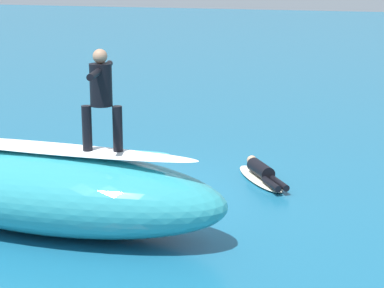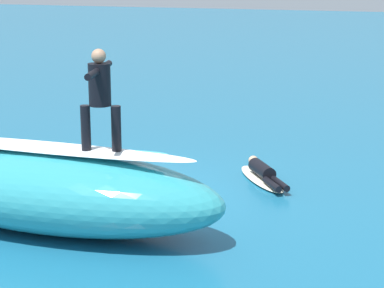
{
  "view_description": "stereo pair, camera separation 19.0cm",
  "coord_description": "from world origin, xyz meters",
  "px_view_note": "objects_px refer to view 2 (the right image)",
  "views": [
    {
      "loc": [
        -5.31,
        12.26,
        4.33
      ],
      "look_at": [
        -1.29,
        0.35,
        1.18
      ],
      "focal_mm": 66.61,
      "sensor_mm": 36.0,
      "label": 1
    },
    {
      "loc": [
        -5.49,
        12.2,
        4.33
      ],
      "look_at": [
        -1.29,
        0.35,
        1.18
      ],
      "focal_mm": 66.61,
      "sensor_mm": 36.0,
      "label": 2
    }
  ],
  "objects_px": {
    "surfer_riding": "(100,92)",
    "surfboard_paddling": "(262,179)",
    "surfboard_riding": "(102,153)",
    "surfer_paddling": "(264,172)"
  },
  "relations": [
    {
      "from": "surfer_riding",
      "to": "surfboard_paddling",
      "type": "relative_size",
      "value": 0.81
    },
    {
      "from": "surfboard_riding",
      "to": "surfboard_paddling",
      "type": "xyz_separation_m",
      "value": [
        -1.69,
        -3.9,
        -1.37
      ]
    },
    {
      "from": "surfboard_riding",
      "to": "surfer_riding",
      "type": "xyz_separation_m",
      "value": [
        -0.0,
        0.0,
        0.99
      ]
    },
    {
      "from": "surfboard_riding",
      "to": "surfboard_paddling",
      "type": "bearing_deg",
      "value": -127.87
    },
    {
      "from": "surfboard_paddling",
      "to": "surfer_paddling",
      "type": "bearing_deg",
      "value": 180.0
    },
    {
      "from": "surfer_riding",
      "to": "surfer_paddling",
      "type": "height_order",
      "value": "surfer_riding"
    },
    {
      "from": "surfer_riding",
      "to": "surfboard_paddling",
      "type": "xyz_separation_m",
      "value": [
        -1.69,
        -3.9,
        -2.36
      ]
    },
    {
      "from": "surfboard_riding",
      "to": "surfboard_paddling",
      "type": "distance_m",
      "value": 4.46
    },
    {
      "from": "surfboard_paddling",
      "to": "surfboard_riding",
      "type": "bearing_deg",
      "value": 121.23
    },
    {
      "from": "surfer_paddling",
      "to": "surfer_riding",
      "type": "bearing_deg",
      "value": 119.69
    }
  ]
}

